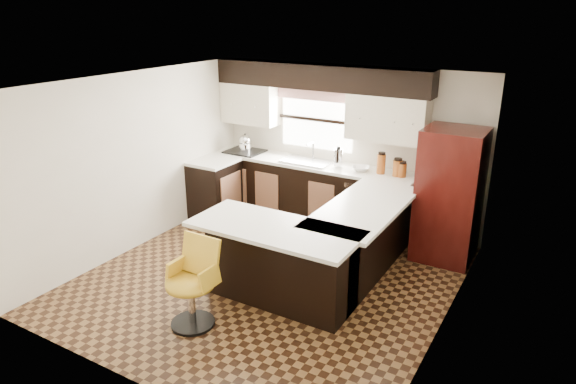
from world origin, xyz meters
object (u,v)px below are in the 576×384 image
Objects in this scene: peninsula_return at (281,264)px; refrigerator at (449,195)px; peninsula_long at (358,242)px; bar_chair at (190,285)px.

peninsula_return is 0.94× the size of refrigerator.
refrigerator is (0.80, 1.06, 0.43)m from peninsula_long.
bar_chair is (-1.08, -1.87, 0.03)m from peninsula_long.
bar_chair reaches higher than peninsula_return.
bar_chair reaches higher than peninsula_long.
peninsula_return is at bearing 58.36° from bar_chair.
refrigerator reaches higher than peninsula_return.
refrigerator is at bearing 52.79° from peninsula_long.
bar_chair is at bearing -122.72° from refrigerator.
refrigerator is 1.85× the size of bar_chair.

